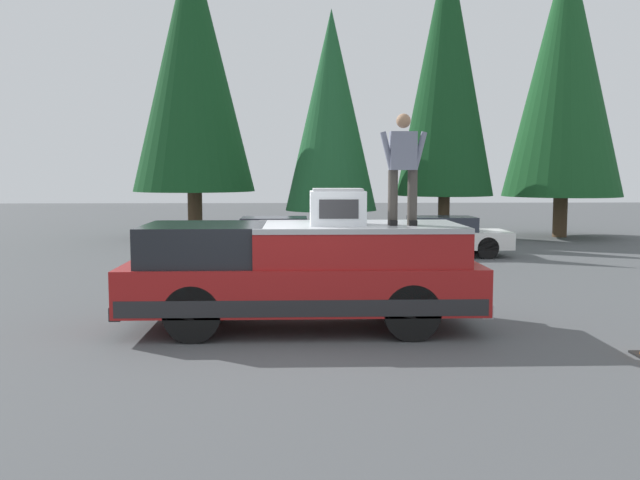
{
  "coord_description": "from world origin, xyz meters",
  "views": [
    {
      "loc": [
        -10.33,
        -0.22,
        2.46
      ],
      "look_at": [
        0.94,
        -0.61,
        1.35
      ],
      "focal_mm": 38.88,
      "sensor_mm": 36.0,
      "label": 1
    }
  ],
  "objects_px": {
    "parked_car_white": "(439,236)",
    "parked_car_silver": "(272,237)",
    "pickup_truck": "(302,273)",
    "compressor_unit": "(338,207)",
    "person_on_truck_bed": "(403,166)"
  },
  "relations": [
    {
      "from": "parked_car_white",
      "to": "pickup_truck",
      "type": "bearing_deg",
      "value": 156.31
    },
    {
      "from": "pickup_truck",
      "to": "person_on_truck_bed",
      "type": "xyz_separation_m",
      "value": [
        -0.25,
        -1.53,
        1.68
      ]
    },
    {
      "from": "parked_car_white",
      "to": "parked_car_silver",
      "type": "xyz_separation_m",
      "value": [
        -0.16,
        4.91,
        0.0
      ]
    },
    {
      "from": "compressor_unit",
      "to": "person_on_truck_bed",
      "type": "bearing_deg",
      "value": -93.66
    },
    {
      "from": "person_on_truck_bed",
      "to": "parked_car_silver",
      "type": "height_order",
      "value": "person_on_truck_bed"
    },
    {
      "from": "compressor_unit",
      "to": "person_on_truck_bed",
      "type": "relative_size",
      "value": 0.5
    },
    {
      "from": "pickup_truck",
      "to": "parked_car_silver",
      "type": "height_order",
      "value": "pickup_truck"
    },
    {
      "from": "compressor_unit",
      "to": "parked_car_silver",
      "type": "distance_m",
      "value": 9.57
    },
    {
      "from": "compressor_unit",
      "to": "parked_car_silver",
      "type": "height_order",
      "value": "compressor_unit"
    },
    {
      "from": "person_on_truck_bed",
      "to": "compressor_unit",
      "type": "bearing_deg",
      "value": 86.34
    },
    {
      "from": "compressor_unit",
      "to": "parked_car_silver",
      "type": "bearing_deg",
      "value": 8.2
    },
    {
      "from": "pickup_truck",
      "to": "compressor_unit",
      "type": "xyz_separation_m",
      "value": [
        -0.18,
        -0.54,
        1.05
      ]
    },
    {
      "from": "compressor_unit",
      "to": "parked_car_white",
      "type": "height_order",
      "value": "compressor_unit"
    },
    {
      "from": "pickup_truck",
      "to": "parked_car_white",
      "type": "relative_size",
      "value": 1.35
    },
    {
      "from": "parked_car_silver",
      "to": "compressor_unit",
      "type": "bearing_deg",
      "value": -171.8
    }
  ]
}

